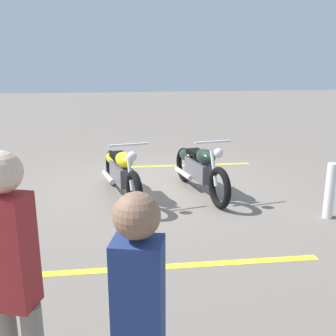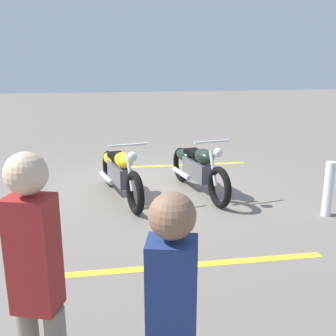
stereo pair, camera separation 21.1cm
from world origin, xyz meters
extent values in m
plane|color=slate|center=(0.00, 0.00, 0.00)|extent=(60.00, 60.00, 0.00)
torus|color=black|center=(1.35, -0.55, 0.34)|extent=(0.68, 0.22, 0.67)
torus|color=black|center=(-0.19, -0.82, 0.34)|extent=(0.68, 0.22, 0.67)
cube|color=#59595E|center=(0.53, -0.69, 0.42)|extent=(0.87, 0.36, 0.32)
ellipsoid|color=yellow|center=(0.80, -0.65, 0.72)|extent=(0.56, 0.37, 0.24)
ellipsoid|color=yellow|center=(-0.03, -0.79, 0.56)|extent=(0.59, 0.33, 0.22)
cube|color=black|center=(0.40, -0.71, 0.70)|extent=(0.47, 0.31, 0.09)
cylinder|color=silver|center=(1.12, -0.59, 0.60)|extent=(0.27, 0.10, 0.56)
cylinder|color=silver|center=(1.07, -0.60, 1.02)|extent=(0.14, 0.62, 0.04)
sphere|color=silver|center=(1.27, -0.56, 0.88)|extent=(0.15, 0.15, 0.15)
cylinder|color=silver|center=(0.16, -0.90, 0.26)|extent=(0.71, 0.21, 0.09)
torus|color=black|center=(1.37, 0.79, 0.34)|extent=(0.68, 0.20, 0.67)
torus|color=black|center=(-0.17, 0.58, 0.34)|extent=(0.68, 0.20, 0.67)
cube|color=#59595E|center=(0.55, 0.68, 0.42)|extent=(0.86, 0.33, 0.32)
ellipsoid|color=black|center=(0.82, 0.71, 0.72)|extent=(0.55, 0.35, 0.24)
ellipsoid|color=black|center=(-0.01, 0.60, 0.56)|extent=(0.59, 0.31, 0.22)
cube|color=black|center=(0.42, 0.66, 0.70)|extent=(0.47, 0.30, 0.09)
cylinder|color=silver|center=(1.14, 0.76, 0.60)|extent=(0.27, 0.09, 0.56)
cylinder|color=silver|center=(1.09, 0.75, 1.02)|extent=(0.12, 0.62, 0.04)
sphere|color=silver|center=(1.29, 0.78, 0.88)|extent=(0.15, 0.15, 0.15)
cylinder|color=silver|center=(0.17, 0.48, 0.26)|extent=(0.71, 0.18, 0.09)
cube|color=maroon|center=(4.76, -1.56, 1.17)|extent=(0.27, 0.30, 0.66)
sphere|color=beige|center=(4.76, -1.56, 1.63)|extent=(0.23, 0.23, 0.23)
cube|color=navy|center=(5.25, -0.91, 1.10)|extent=(0.24, 0.27, 0.62)
sphere|color=#8C664C|center=(5.25, -0.91, 1.53)|extent=(0.21, 0.21, 0.21)
cylinder|color=white|center=(2.06, 2.25, 0.42)|extent=(0.14, 0.14, 0.83)
cube|color=yellow|center=(-1.41, 0.81, 0.00)|extent=(0.33, 3.20, 0.01)
cube|color=yellow|center=(3.05, -0.19, 0.00)|extent=(0.33, 3.20, 0.01)
camera|label=1|loc=(6.79, -1.06, 2.15)|focal=40.44mm
camera|label=2|loc=(6.74, -1.27, 2.15)|focal=40.44mm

